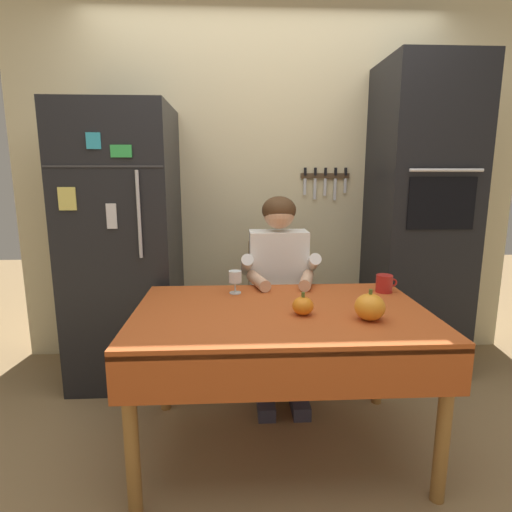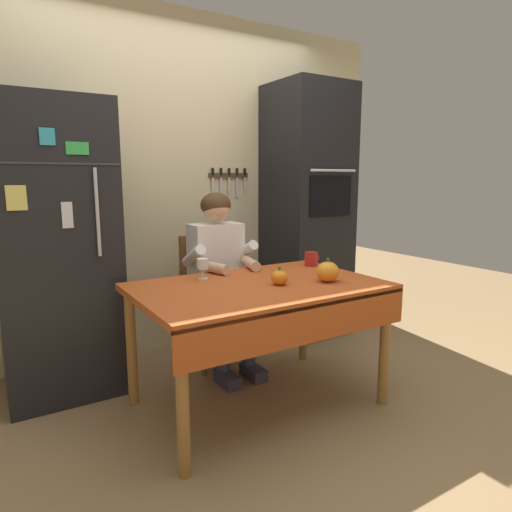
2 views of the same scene
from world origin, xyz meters
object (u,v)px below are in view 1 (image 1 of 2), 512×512
Objects in this scene: wall_oven at (418,222)px; dining_table at (281,328)px; wine_glass at (235,278)px; pumpkin_medium at (370,307)px; pumpkin_large at (303,306)px; seated_person at (279,279)px; refrigerator at (125,247)px; chair_behind_person at (276,305)px; coffee_mug at (384,284)px.

wall_oven is 1.50× the size of dining_table.
wall_oven is at bearing 25.93° from wine_glass.
pumpkin_medium reaches higher than dining_table.
wall_oven is at bearing 45.67° from pumpkin_large.
dining_table is 13.13× the size of pumpkin_large.
pumpkin_medium is at bearing -36.97° from wine_glass.
dining_table is at bearing 147.83° from pumpkin_large.
seated_person is at bearing 93.28° from pumpkin_large.
pumpkin_large is at bearing -86.72° from seated_person.
wall_oven is at bearing 57.72° from pumpkin_medium.
dining_table is 9.89× the size of pumpkin_medium.
refrigerator reaches higher than pumpkin_medium.
wine_glass is at bearing 125.54° from dining_table.
pumpkin_medium is at bearing -37.70° from refrigerator.
dining_table is (0.95, -0.88, -0.24)m from refrigerator.
seated_person is at bearing -15.55° from refrigerator.
refrigerator is at bearing 137.09° from dining_table.
wall_oven is at bearing 7.44° from chair_behind_person.
dining_table is 11.93× the size of coffee_mug.
pumpkin_medium is (0.32, -0.94, 0.29)m from chair_behind_person.
pumpkin_large is (1.04, -0.94, -0.12)m from refrigerator.
refrigerator is 2.01m from wall_oven.
refrigerator is at bearing 142.30° from pumpkin_medium.
seated_person is at bearing 84.88° from dining_table.
seated_person reaches higher than chair_behind_person.
dining_table is 11.19× the size of wine_glass.
pumpkin_large is 0.75× the size of pumpkin_medium.
coffee_mug is (-0.45, -0.63, -0.26)m from wall_oven.
wine_glass is at bearing -132.48° from seated_person.
chair_behind_person is 0.75× the size of seated_person.
pumpkin_medium is (0.38, -0.14, 0.14)m from dining_table.
refrigerator is 16.88× the size of pumpkin_large.
wine_glass is 0.88× the size of pumpkin_medium.
pumpkin_large is at bearing 163.49° from pumpkin_medium.
refrigerator reaches higher than wine_glass.
wine_glass is 1.17× the size of pumpkin_large.
seated_person is at bearing 149.97° from coffee_mug.
refrigerator is 12.72× the size of pumpkin_medium.
wall_oven is 2.26× the size of chair_behind_person.
wine_glass is (-1.27, -0.62, -0.22)m from wall_oven.
seated_person reaches higher than pumpkin_large.
wine_glass is 0.75m from pumpkin_medium.
dining_table is (-1.05, -0.92, -0.39)m from wall_oven.
pumpkin_medium is at bearing -66.59° from seated_person.
seated_person is 9.95× the size of wine_glass.
seated_person is 0.66m from pumpkin_large.
wine_glass is at bearing 178.78° from coffee_mug.
coffee_mug is at bearing -1.22° from wine_glass.
refrigerator is at bearing 159.01° from coffee_mug.
chair_behind_person is at bearing -172.56° from wall_oven.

